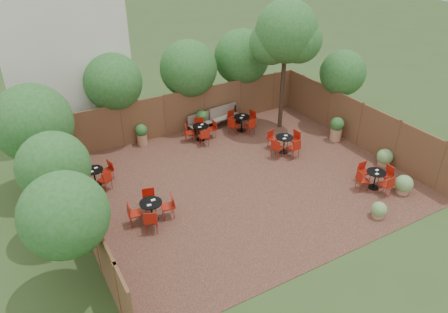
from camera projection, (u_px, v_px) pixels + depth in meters
ground at (242, 181)px, 16.38m from camera, size 80.00×80.00×0.00m
courtyard_paving at (242, 181)px, 16.38m from camera, size 12.00×10.00×0.02m
fence_back at (186, 111)px, 19.63m from camera, size 12.00×0.08×2.00m
fence_left at (81, 207)px, 13.32m from camera, size 0.08×10.00×2.00m
fence_right at (359, 124)px, 18.43m from camera, size 0.08×10.00×2.00m
neighbour_building at (60, 45)px, 18.45m from camera, size 5.00×4.00×8.00m
overhang_foliage at (163, 93)px, 16.91m from camera, size 15.60×10.77×2.73m
courtyard_tree at (286, 36)px, 18.24m from camera, size 2.85×2.76×5.92m
park_bench_left at (202, 122)px, 19.88m from camera, size 1.40×0.57×0.84m
park_bench_right at (224, 115)px, 20.38m from camera, size 1.59×0.68×0.95m
bistro_tables at (226, 157)px, 17.13m from camera, size 10.54×8.11×0.86m
planters at (205, 132)px, 18.73m from camera, size 11.44×4.51×1.11m
low_shrubs at (391, 178)px, 15.95m from camera, size 3.41×2.91×0.71m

